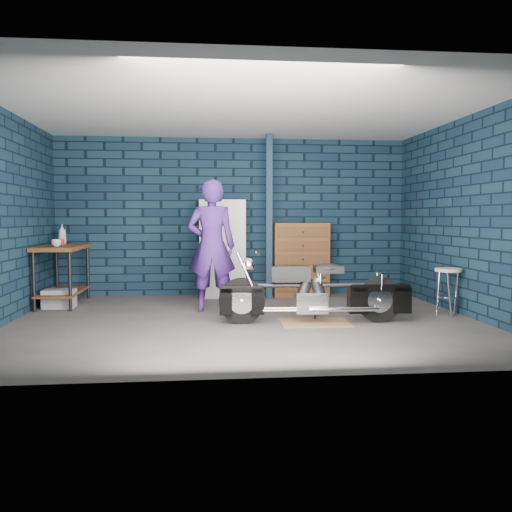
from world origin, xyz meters
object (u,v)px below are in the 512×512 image
(locker, at_px, (222,249))
(storage_bin, at_px, (59,299))
(shop_stool, at_px, (448,292))
(motorcycle, at_px, (315,287))
(person, at_px, (211,246))
(workbench, at_px, (63,275))
(tool_chest, at_px, (300,259))

(locker, bearing_deg, storage_bin, -159.38)
(locker, bearing_deg, shop_stool, -35.10)
(motorcycle, distance_m, storage_bin, 3.85)
(motorcycle, relative_size, person, 1.11)
(workbench, xyz_separation_m, tool_chest, (3.80, 0.60, 0.17))
(person, relative_size, shop_stool, 2.89)
(locker, xyz_separation_m, shop_stool, (2.99, -2.10, -0.49))
(person, xyz_separation_m, locker, (0.21, 1.42, -0.12))
(person, distance_m, tool_chest, 2.12)
(person, relative_size, storage_bin, 4.19)
(locker, height_order, tool_chest, locker)
(storage_bin, bearing_deg, motorcycle, -23.15)
(workbench, bearing_deg, shop_stool, -15.37)
(tool_chest, bearing_deg, motorcycle, -96.00)
(workbench, relative_size, storage_bin, 3.14)
(workbench, distance_m, shop_stool, 5.66)
(locker, xyz_separation_m, tool_chest, (1.34, 0.00, -0.19))
(person, height_order, storage_bin, person)
(locker, distance_m, shop_stool, 3.69)
(person, bearing_deg, motorcycle, 144.94)
(tool_chest, bearing_deg, workbench, -171.00)
(locker, bearing_deg, workbench, -166.28)
(locker, bearing_deg, person, -98.22)
(person, xyz_separation_m, storage_bin, (-2.24, 0.50, -0.80))
(storage_bin, height_order, tool_chest, tool_chest)
(locker, distance_m, tool_chest, 1.35)
(workbench, distance_m, tool_chest, 3.85)
(tool_chest, height_order, shop_stool, tool_chest)
(locker, relative_size, shop_stool, 2.52)
(motorcycle, bearing_deg, workbench, 155.26)
(storage_bin, xyz_separation_m, shop_stool, (5.44, -1.18, 0.18))
(tool_chest, bearing_deg, person, -137.32)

